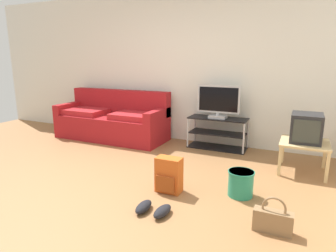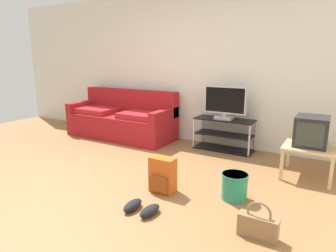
{
  "view_description": "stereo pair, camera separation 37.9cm",
  "coord_description": "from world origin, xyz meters",
  "px_view_note": "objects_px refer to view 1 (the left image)",
  "views": [
    {
      "loc": [
        1.99,
        -2.53,
        1.49
      ],
      "look_at": [
        0.38,
        0.92,
        0.61
      ],
      "focal_mm": 31.03,
      "sensor_mm": 36.0,
      "label": 1
    },
    {
      "loc": [
        2.32,
        -2.36,
        1.49
      ],
      "look_at": [
        0.38,
        0.92,
        0.61
      ],
      "focal_mm": 31.03,
      "sensor_mm": 36.0,
      "label": 2
    }
  ],
  "objects_px": {
    "flat_tv": "(218,102)",
    "cleaning_bucket": "(241,183)",
    "sneakers_pair": "(153,209)",
    "side_table": "(304,146)",
    "backpack": "(169,175)",
    "couch": "(113,121)",
    "tv_stand": "(218,133)",
    "crt_tv": "(306,128)",
    "handbag": "(273,220)"
  },
  "relations": [
    {
      "from": "couch",
      "to": "crt_tv",
      "type": "bearing_deg",
      "value": -5.88
    },
    {
      "from": "crt_tv",
      "to": "flat_tv",
      "type": "bearing_deg",
      "value": 158.32
    },
    {
      "from": "flat_tv",
      "to": "handbag",
      "type": "bearing_deg",
      "value": -63.05
    },
    {
      "from": "tv_stand",
      "to": "backpack",
      "type": "bearing_deg",
      "value": -91.46
    },
    {
      "from": "cleaning_bucket",
      "to": "sneakers_pair",
      "type": "relative_size",
      "value": 0.84
    },
    {
      "from": "flat_tv",
      "to": "side_table",
      "type": "xyz_separation_m",
      "value": [
        1.34,
        -0.55,
        -0.43
      ]
    },
    {
      "from": "tv_stand",
      "to": "flat_tv",
      "type": "relative_size",
      "value": 1.38
    },
    {
      "from": "couch",
      "to": "cleaning_bucket",
      "type": "xyz_separation_m",
      "value": [
        2.72,
        -1.43,
        -0.18
      ]
    },
    {
      "from": "sneakers_pair",
      "to": "backpack",
      "type": "bearing_deg",
      "value": 96.88
    },
    {
      "from": "flat_tv",
      "to": "crt_tv",
      "type": "relative_size",
      "value": 1.58
    },
    {
      "from": "flat_tv",
      "to": "side_table",
      "type": "relative_size",
      "value": 1.17
    },
    {
      "from": "flat_tv",
      "to": "cleaning_bucket",
      "type": "height_order",
      "value": "flat_tv"
    },
    {
      "from": "tv_stand",
      "to": "flat_tv",
      "type": "height_order",
      "value": "flat_tv"
    },
    {
      "from": "flat_tv",
      "to": "crt_tv",
      "type": "height_order",
      "value": "flat_tv"
    },
    {
      "from": "side_table",
      "to": "backpack",
      "type": "bearing_deg",
      "value": -136.63
    },
    {
      "from": "backpack",
      "to": "handbag",
      "type": "xyz_separation_m",
      "value": [
        1.16,
        -0.34,
        -0.09
      ]
    },
    {
      "from": "tv_stand",
      "to": "crt_tv",
      "type": "distance_m",
      "value": 1.49
    },
    {
      "from": "flat_tv",
      "to": "crt_tv",
      "type": "bearing_deg",
      "value": -21.68
    },
    {
      "from": "sneakers_pair",
      "to": "handbag",
      "type": "bearing_deg",
      "value": 8.58
    },
    {
      "from": "cleaning_bucket",
      "to": "couch",
      "type": "bearing_deg",
      "value": 152.32
    },
    {
      "from": "backpack",
      "to": "handbag",
      "type": "relative_size",
      "value": 1.22
    },
    {
      "from": "couch",
      "to": "tv_stand",
      "type": "bearing_deg",
      "value": 6.0
    },
    {
      "from": "couch",
      "to": "side_table",
      "type": "distance_m",
      "value": 3.35
    },
    {
      "from": "sneakers_pair",
      "to": "flat_tv",
      "type": "bearing_deg",
      "value": 90.33
    },
    {
      "from": "cleaning_bucket",
      "to": "crt_tv",
      "type": "bearing_deg",
      "value": 60.35
    },
    {
      "from": "side_table",
      "to": "sneakers_pair",
      "type": "height_order",
      "value": "side_table"
    },
    {
      "from": "flat_tv",
      "to": "side_table",
      "type": "height_order",
      "value": "flat_tv"
    },
    {
      "from": "backpack",
      "to": "sneakers_pair",
      "type": "distance_m",
      "value": 0.54
    },
    {
      "from": "cleaning_bucket",
      "to": "tv_stand",
      "type": "bearing_deg",
      "value": 113.76
    },
    {
      "from": "side_table",
      "to": "backpack",
      "type": "relative_size",
      "value": 1.48
    },
    {
      "from": "flat_tv",
      "to": "cleaning_bucket",
      "type": "distance_m",
      "value": 1.88
    },
    {
      "from": "tv_stand",
      "to": "crt_tv",
      "type": "relative_size",
      "value": 2.18
    },
    {
      "from": "couch",
      "to": "handbag",
      "type": "xyz_separation_m",
      "value": [
        3.11,
        -2.01,
        -0.23
      ]
    },
    {
      "from": "flat_tv",
      "to": "side_table",
      "type": "bearing_deg",
      "value": -22.28
    },
    {
      "from": "handbag",
      "to": "sneakers_pair",
      "type": "height_order",
      "value": "handbag"
    },
    {
      "from": "sneakers_pair",
      "to": "side_table",
      "type": "bearing_deg",
      "value": 53.95
    },
    {
      "from": "cleaning_bucket",
      "to": "sneakers_pair",
      "type": "xyz_separation_m",
      "value": [
        -0.71,
        -0.75,
        -0.11
      ]
    },
    {
      "from": "crt_tv",
      "to": "cleaning_bucket",
      "type": "height_order",
      "value": "crt_tv"
    },
    {
      "from": "handbag",
      "to": "side_table",
      "type": "bearing_deg",
      "value": 82.46
    },
    {
      "from": "couch",
      "to": "cleaning_bucket",
      "type": "bearing_deg",
      "value": -27.68
    },
    {
      "from": "crt_tv",
      "to": "backpack",
      "type": "height_order",
      "value": "crt_tv"
    },
    {
      "from": "couch",
      "to": "sneakers_pair",
      "type": "distance_m",
      "value": 2.98
    },
    {
      "from": "crt_tv",
      "to": "handbag",
      "type": "relative_size",
      "value": 1.34
    },
    {
      "from": "side_table",
      "to": "sneakers_pair",
      "type": "relative_size",
      "value": 1.76
    },
    {
      "from": "couch",
      "to": "flat_tv",
      "type": "height_order",
      "value": "flat_tv"
    },
    {
      "from": "cleaning_bucket",
      "to": "backpack",
      "type": "bearing_deg",
      "value": -162.56
    },
    {
      "from": "flat_tv",
      "to": "handbag",
      "type": "xyz_separation_m",
      "value": [
        1.12,
        -2.2,
        -0.68
      ]
    },
    {
      "from": "flat_tv",
      "to": "handbag",
      "type": "distance_m",
      "value": 2.56
    },
    {
      "from": "side_table",
      "to": "cleaning_bucket",
      "type": "distance_m",
      "value": 1.25
    },
    {
      "from": "crt_tv",
      "to": "sneakers_pair",
      "type": "xyz_separation_m",
      "value": [
        -1.32,
        -1.83,
        -0.56
      ]
    }
  ]
}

